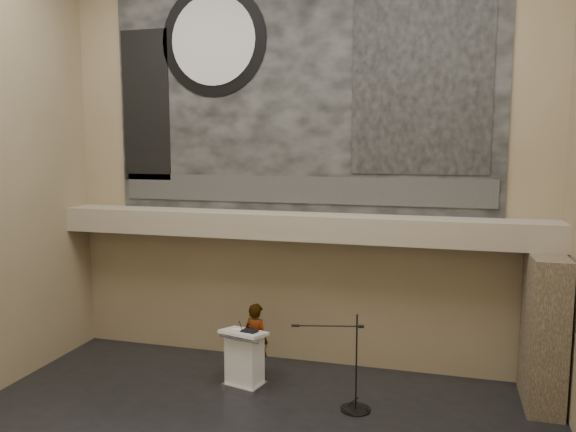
% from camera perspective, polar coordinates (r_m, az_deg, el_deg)
% --- Properties ---
extents(wall_back, '(10.00, 0.02, 8.50)m').
position_cam_1_polar(wall_back, '(11.51, 1.07, 5.69)').
color(wall_back, '#837353').
rests_on(wall_back, floor).
extents(wall_front, '(10.00, 0.02, 8.50)m').
position_cam_1_polar(wall_front, '(4.26, -26.81, 1.99)').
color(wall_front, '#837353').
rests_on(wall_front, floor).
extents(soffit, '(10.00, 0.80, 0.50)m').
position_cam_1_polar(soffit, '(11.24, 0.54, -1.01)').
color(soffit, gray).
rests_on(soffit, wall_back).
extents(sprinkler_left, '(0.04, 0.04, 0.06)m').
position_cam_1_polar(sprinkler_left, '(11.74, -7.09, -2.08)').
color(sprinkler_left, '#B2893D').
rests_on(sprinkler_left, soffit).
extents(sprinkler_right, '(0.04, 0.04, 0.06)m').
position_cam_1_polar(sprinkler_right, '(10.90, 10.18, -2.88)').
color(sprinkler_right, '#B2893D').
rests_on(sprinkler_right, soffit).
extents(banner, '(8.00, 0.05, 5.00)m').
position_cam_1_polar(banner, '(11.53, 1.05, 12.91)').
color(banner, black).
rests_on(banner, wall_back).
extents(banner_text_strip, '(7.76, 0.02, 0.55)m').
position_cam_1_polar(banner_text_strip, '(11.47, 0.97, 2.68)').
color(banner_text_strip, '#2E2E2E').
rests_on(banner_text_strip, banner).
extents(banner_clock_rim, '(2.30, 0.02, 2.30)m').
position_cam_1_polar(banner_clock_rim, '(12.20, -7.60, 17.28)').
color(banner_clock_rim, black).
rests_on(banner_clock_rim, banner).
extents(banner_clock_face, '(1.84, 0.02, 1.84)m').
position_cam_1_polar(banner_clock_face, '(12.18, -7.64, 17.30)').
color(banner_clock_face, silver).
rests_on(banner_clock_face, banner).
extents(banner_building_print, '(2.60, 0.02, 3.60)m').
position_cam_1_polar(banner_building_print, '(11.15, 13.38, 13.42)').
color(banner_building_print, black).
rests_on(banner_building_print, banner).
extents(banner_brick_print, '(1.10, 0.02, 3.20)m').
position_cam_1_polar(banner_brick_print, '(12.75, -14.25, 10.80)').
color(banner_brick_print, black).
rests_on(banner_brick_print, banner).
extents(stone_pier, '(0.60, 1.40, 2.70)m').
position_cam_1_polar(stone_pier, '(10.94, 24.56, -10.54)').
color(stone_pier, '#473A2C').
rests_on(stone_pier, floor).
extents(lectern, '(0.92, 0.74, 1.14)m').
position_cam_1_polar(lectern, '(10.97, -4.44, -14.25)').
color(lectern, silver).
rests_on(lectern, floor).
extents(binder, '(0.32, 0.27, 0.04)m').
position_cam_1_polar(binder, '(10.69, -3.95, -11.59)').
color(binder, black).
rests_on(binder, lectern).
extents(papers, '(0.27, 0.34, 0.00)m').
position_cam_1_polar(papers, '(10.77, -5.28, -11.55)').
color(papers, white).
rests_on(papers, lectern).
extents(speaker_person, '(0.64, 0.54, 1.50)m').
position_cam_1_polar(speaker_person, '(11.29, -3.24, -12.52)').
color(speaker_person, white).
rests_on(speaker_person, floor).
extents(mic_stand, '(1.34, 0.52, 1.71)m').
position_cam_1_polar(mic_stand, '(10.25, 6.70, -17.74)').
color(mic_stand, black).
rests_on(mic_stand, floor).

